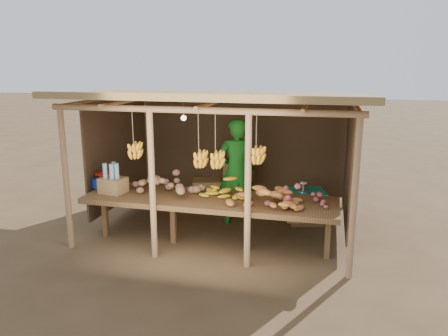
# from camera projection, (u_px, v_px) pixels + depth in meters

# --- Properties ---
(ground) EXTENTS (60.00, 60.00, 0.00)m
(ground) POSITION_uv_depth(u_px,v_px,m) (224.00, 225.00, 7.79)
(ground) COLOR brown
(ground) RESTS_ON ground
(stall_structure) EXTENTS (4.70, 3.50, 2.43)m
(stall_structure) POSITION_uv_depth(u_px,v_px,m) (223.00, 118.00, 7.33)
(stall_structure) COLOR tan
(stall_structure) RESTS_ON ground
(counter) EXTENTS (3.90, 1.05, 0.80)m
(counter) POSITION_uv_depth(u_px,v_px,m) (209.00, 202.00, 6.72)
(counter) COLOR brown
(counter) RESTS_ON ground
(potato_heap) EXTENTS (1.15, 0.71, 0.37)m
(potato_heap) POSITION_uv_depth(u_px,v_px,m) (163.00, 182.00, 6.92)
(potato_heap) COLOR #936C4C
(potato_heap) RESTS_ON counter
(sweet_potato_heap) EXTENTS (1.16, 0.93, 0.36)m
(sweet_potato_heap) POSITION_uv_depth(u_px,v_px,m) (266.00, 194.00, 6.31)
(sweet_potato_heap) COLOR #C47232
(sweet_potato_heap) RESTS_ON counter
(onion_heap) EXTENTS (0.97, 0.72, 0.36)m
(onion_heap) POSITION_uv_depth(u_px,v_px,m) (297.00, 192.00, 6.39)
(onion_heap) COLOR #A24F4F
(onion_heap) RESTS_ON counter
(banana_pile) EXTENTS (0.76, 0.55, 0.35)m
(banana_pile) POSITION_uv_depth(u_px,v_px,m) (225.00, 186.00, 6.71)
(banana_pile) COLOR yellow
(banana_pile) RESTS_ON counter
(tomato_basin) EXTENTS (0.45, 0.45, 0.24)m
(tomato_basin) POSITION_uv_depth(u_px,v_px,m) (104.00, 180.00, 7.34)
(tomato_basin) COLOR navy
(tomato_basin) RESTS_ON counter
(bottle_box) EXTENTS (0.44, 0.37, 0.49)m
(bottle_box) POSITION_uv_depth(u_px,v_px,m) (113.00, 181.00, 6.94)
(bottle_box) COLOR #A07A48
(bottle_box) RESTS_ON counter
(vendor) EXTENTS (0.81, 0.69, 1.89)m
(vendor) POSITION_uv_depth(u_px,v_px,m) (236.00, 171.00, 7.75)
(vendor) COLOR #176A1A
(vendor) RESTS_ON ground
(tarp_crate) EXTENTS (0.78, 0.72, 0.78)m
(tarp_crate) POSITION_uv_depth(u_px,v_px,m) (305.00, 205.00, 7.86)
(tarp_crate) COLOR brown
(tarp_crate) RESTS_ON ground
(carton_stack) EXTENTS (1.31, 0.60, 0.92)m
(carton_stack) POSITION_uv_depth(u_px,v_px,m) (227.00, 185.00, 8.89)
(carton_stack) COLOR #A07A48
(carton_stack) RESTS_ON ground
(burlap_sacks) EXTENTS (0.75, 0.39, 0.53)m
(burlap_sacks) POSITION_uv_depth(u_px,v_px,m) (163.00, 190.00, 9.12)
(burlap_sacks) COLOR #4E3824
(burlap_sacks) RESTS_ON ground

